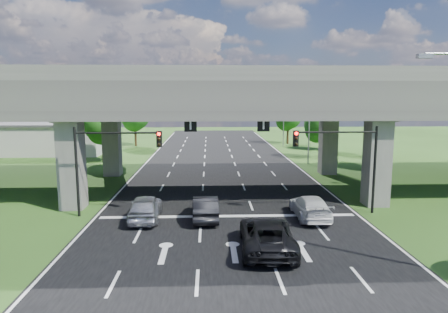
{
  "coord_description": "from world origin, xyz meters",
  "views": [
    {
      "loc": [
        -1.26,
        -22.25,
        8.02
      ],
      "look_at": [
        -0.1,
        8.1,
        3.37
      ],
      "focal_mm": 32.0,
      "sensor_mm": 36.0,
      "label": 1
    }
  ],
  "objects": [
    {
      "name": "overpass",
      "position": [
        0.0,
        12.0,
        7.92
      ],
      "size": [
        80.0,
        15.0,
        10.0
      ],
      "color": "#3E3B38",
      "rests_on": "ground"
    },
    {
      "name": "car_white",
      "position": [
        5.4,
        3.0,
        0.76
      ],
      "size": [
        2.08,
        5.03,
        1.46
      ],
      "primitive_type": "imported",
      "rotation": [
        0.0,
        0.0,
        3.13
      ],
      "color": "silver",
      "rests_on": "road"
    },
    {
      "name": "warehouse",
      "position": [
        -26.0,
        35.0,
        2.0
      ],
      "size": [
        20.0,
        10.0,
        4.0
      ],
      "primitive_type": "cube",
      "color": "#9E9E99",
      "rests_on": "ground"
    },
    {
      "name": "streetlight_far",
      "position": [
        10.1,
        24.0,
        5.85
      ],
      "size": [
        3.38,
        0.25,
        10.0
      ],
      "color": "gray",
      "rests_on": "ground"
    },
    {
      "name": "tree_right_far",
      "position": [
        12.05,
        44.0,
        4.82
      ],
      "size": [
        4.5,
        4.5,
        7.8
      ],
      "color": "black",
      "rests_on": "ground"
    },
    {
      "name": "tree_right_near",
      "position": [
        13.05,
        28.0,
        4.5
      ],
      "size": [
        4.2,
        4.2,
        7.28
      ],
      "color": "black",
      "rests_on": "ground"
    },
    {
      "name": "road",
      "position": [
        0.0,
        10.0,
        0.01
      ],
      "size": [
        18.0,
        120.0,
        0.03
      ],
      "primitive_type": "cube",
      "color": "black",
      "rests_on": "ground"
    },
    {
      "name": "tree_left_mid",
      "position": [
        -16.95,
        34.0,
        4.17
      ],
      "size": [
        3.91,
        3.9,
        6.76
      ],
      "color": "black",
      "rests_on": "ground"
    },
    {
      "name": "tree_right_mid",
      "position": [
        16.05,
        36.0,
        4.17
      ],
      "size": [
        3.91,
        3.9,
        6.76
      ],
      "color": "black",
      "rests_on": "ground"
    },
    {
      "name": "signal_right",
      "position": [
        7.82,
        3.94,
        4.19
      ],
      "size": [
        5.76,
        0.54,
        6.0
      ],
      "color": "black",
      "rests_on": "ground"
    },
    {
      "name": "streetlight_beyond",
      "position": [
        10.1,
        40.0,
        5.85
      ],
      "size": [
        3.38,
        0.25,
        10.0
      ],
      "color": "gray",
      "rests_on": "ground"
    },
    {
      "name": "car_trailing",
      "position": [
        1.74,
        -2.46,
        0.84
      ],
      "size": [
        2.98,
        5.97,
        1.62
      ],
      "primitive_type": "imported",
      "rotation": [
        0.0,
        0.0,
        3.09
      ],
      "color": "black",
      "rests_on": "road"
    },
    {
      "name": "tree_left_far",
      "position": [
        -12.95,
        42.0,
        5.14
      ],
      "size": [
        4.8,
        4.8,
        8.32
      ],
      "color": "black",
      "rests_on": "ground"
    },
    {
      "name": "ground",
      "position": [
        0.0,
        0.0,
        0.0
      ],
      "size": [
        160.0,
        160.0,
        0.0
      ],
      "primitive_type": "plane",
      "color": "#284616",
      "rests_on": "ground"
    },
    {
      "name": "tree_left_near",
      "position": [
        -13.95,
        26.0,
        4.82
      ],
      "size": [
        4.5,
        4.5,
        7.8
      ],
      "color": "black",
      "rests_on": "ground"
    },
    {
      "name": "car_silver",
      "position": [
        -5.4,
        3.0,
        0.84
      ],
      "size": [
        2.07,
        4.83,
        1.63
      ],
      "primitive_type": "imported",
      "rotation": [
        0.0,
        0.0,
        3.17
      ],
      "color": "#BABCC3",
      "rests_on": "road"
    },
    {
      "name": "signal_left",
      "position": [
        -7.82,
        3.94,
        4.19
      ],
      "size": [
        5.76,
        0.54,
        6.0
      ],
      "color": "black",
      "rests_on": "ground"
    },
    {
      "name": "car_dark",
      "position": [
        -1.51,
        3.0,
        0.79
      ],
      "size": [
        1.73,
        4.65,
        1.52
      ],
      "primitive_type": "imported",
      "rotation": [
        0.0,
        0.0,
        3.17
      ],
      "color": "black",
      "rests_on": "road"
    }
  ]
}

